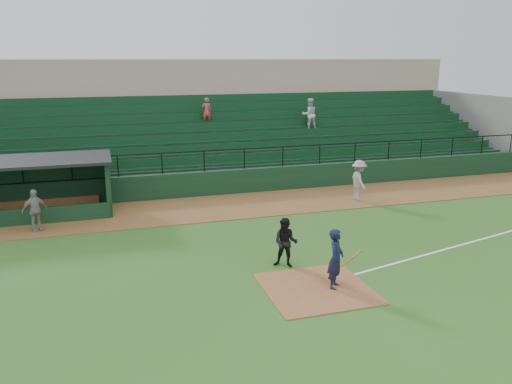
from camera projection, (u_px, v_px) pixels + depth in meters
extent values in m
plane|color=#29551B|center=(304.00, 275.00, 15.75)|extent=(90.00, 90.00, 0.00)
cube|color=brown|center=(237.00, 206.00, 23.15)|extent=(40.00, 4.00, 0.03)
cube|color=brown|center=(317.00, 288.00, 14.82)|extent=(3.00, 3.00, 0.03)
cube|color=white|center=(490.00, 237.00, 19.13)|extent=(17.49, 4.44, 0.01)
cube|color=black|center=(225.00, 182.00, 25.03)|extent=(36.00, 0.35, 1.20)
cylinder|color=black|center=(224.00, 150.00, 24.63)|extent=(36.00, 0.06, 0.06)
cube|color=#63635E|center=(204.00, 142.00, 29.26)|extent=(36.00, 9.00, 3.60)
cube|color=#0E351A|center=(206.00, 136.00, 28.69)|extent=(34.56, 8.00, 4.05)
cube|color=#63635E|center=(468.00, 125.00, 34.34)|extent=(0.35, 9.50, 4.20)
cube|color=tan|center=(185.00, 108.00, 34.92)|extent=(38.00, 3.00, 6.40)
cube|color=#63635E|center=(190.00, 103.00, 32.94)|extent=(36.00, 2.00, 0.20)
imported|color=silver|center=(309.00, 115.00, 30.53)|extent=(0.94, 0.73, 1.93)
imported|color=#A0403A|center=(207.00, 111.00, 29.67)|extent=(0.57, 0.38, 1.57)
cube|color=black|center=(6.00, 184.00, 22.31)|extent=(8.50, 0.20, 2.30)
cube|color=black|center=(108.00, 184.00, 22.32)|extent=(0.20, 2.60, 2.30)
cube|color=olive|center=(7.00, 206.00, 22.17)|extent=(7.65, 0.40, 0.50)
imported|color=black|center=(336.00, 259.00, 14.68)|extent=(0.74, 0.78, 1.79)
cylinder|color=olive|center=(352.00, 258.00, 14.59)|extent=(0.79, 0.34, 0.35)
imported|color=black|center=(286.00, 243.00, 16.22)|extent=(0.98, 0.92, 1.61)
imported|color=gray|center=(359.00, 181.00, 23.71)|extent=(0.81, 1.28, 1.90)
imported|color=gray|center=(35.00, 210.00, 19.54)|extent=(1.04, 0.79, 1.64)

